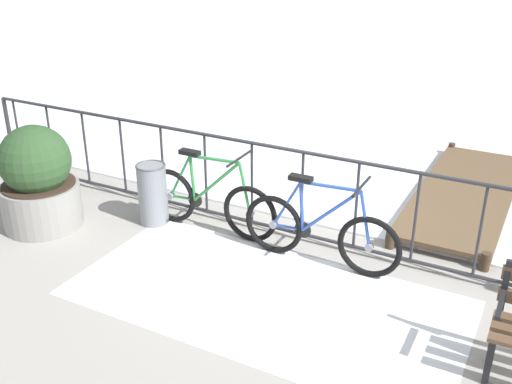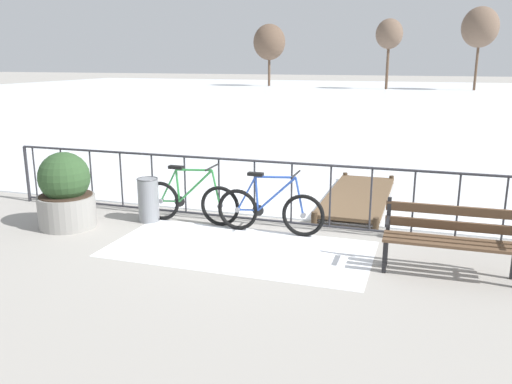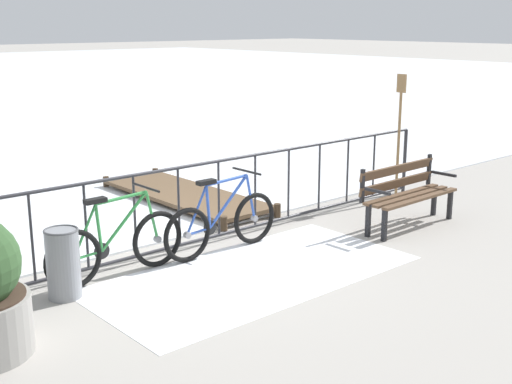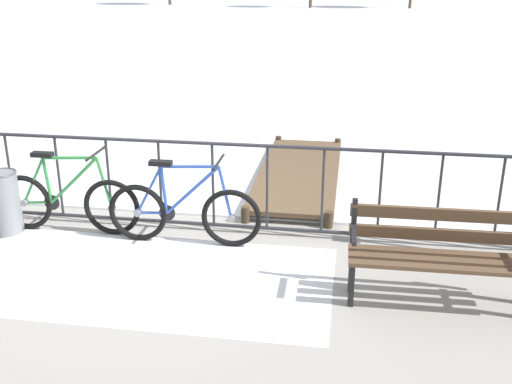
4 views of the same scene
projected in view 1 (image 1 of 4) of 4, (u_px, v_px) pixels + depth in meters
ground_plane at (300, 240)px, 6.72m from camera, size 160.00×160.00×0.00m
snow_patch at (265, 298)px, 5.68m from camera, size 3.72×1.83×0.01m
railing_fence at (302, 195)px, 6.49m from camera, size 9.06×0.06×1.07m
bicycle_near_railing at (209, 201)px, 6.79m from camera, size 1.71×0.52×0.97m
bicycle_second at (320, 232)px, 6.11m from camera, size 1.71×0.52×0.97m
planter_with_shrub at (38, 181)px, 6.83m from camera, size 0.90×0.90×1.21m
trash_bin at (153, 193)px, 6.98m from camera, size 0.35×0.35×0.73m
wooden_dock at (465, 193)px, 7.60m from camera, size 1.10×3.31×0.20m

